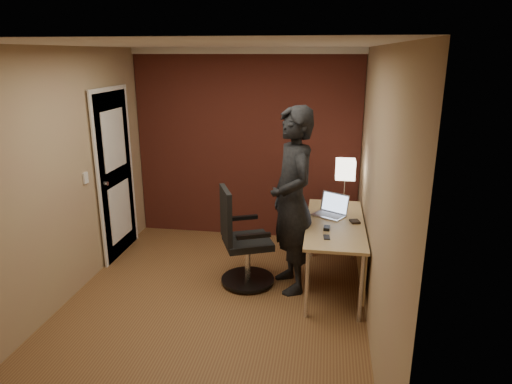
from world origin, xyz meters
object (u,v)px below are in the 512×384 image
at_px(mouse, 327,228).
at_px(laptop, 332,209).
at_px(wallet, 355,221).
at_px(desk, 342,234).
at_px(office_chair, 241,244).
at_px(desk_lamp, 345,170).
at_px(phone, 327,237).
at_px(person, 292,201).

bearing_deg(mouse, laptop, 88.16).
distance_m(mouse, wallet, 0.38).
bearing_deg(desk, office_chair, -172.78).
height_order(desk_lamp, wallet, desk_lamp).
distance_m(desk, desk_lamp, 0.83).
height_order(desk_lamp, mouse, desk_lamp).
bearing_deg(wallet, office_chair, -172.48).
height_order(desk, laptop, laptop).
distance_m(desk, mouse, 0.31).
relative_size(mouse, office_chair, 0.09).
bearing_deg(wallet, phone, -122.00).
bearing_deg(desk, person, -168.43).
relative_size(desk, wallet, 13.64).
distance_m(desk_lamp, phone, 1.15).
relative_size(desk_lamp, mouse, 5.35).
bearing_deg(mouse, office_chair, 178.05).
relative_size(laptop, person, 0.21).
relative_size(desk_lamp, wallet, 4.86).
height_order(phone, office_chair, office_chair).
distance_m(desk, phone, 0.49).
bearing_deg(person, desk, 78.63).
distance_m(laptop, person, 0.56).
distance_m(desk_lamp, wallet, 0.73).
xyz_separation_m(desk, phone, (-0.16, -0.44, 0.13)).
bearing_deg(desk_lamp, mouse, -102.34).
distance_m(mouse, office_chair, 0.94).
distance_m(desk, wallet, 0.19).
distance_m(phone, wallet, 0.54).
relative_size(phone, wallet, 1.05).
bearing_deg(wallet, laptop, 140.11).
bearing_deg(office_chair, person, 2.87).
bearing_deg(person, desk_lamp, 120.00).
distance_m(desk_lamp, office_chair, 1.48).
bearing_deg(office_chair, phone, -18.75).
xyz_separation_m(mouse, office_chair, (-0.90, 0.09, -0.27)).
relative_size(laptop, wallet, 3.78).
relative_size(desk, desk_lamp, 2.80).
bearing_deg(phone, mouse, 86.52).
bearing_deg(wallet, person, -168.75).
distance_m(laptop, phone, 0.67).
height_order(phone, person, person).
bearing_deg(office_chair, mouse, -5.97).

